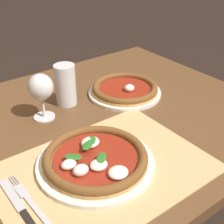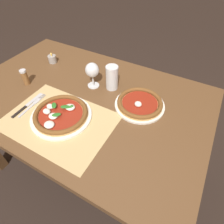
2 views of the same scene
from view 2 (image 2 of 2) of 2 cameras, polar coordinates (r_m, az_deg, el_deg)
name	(u,v)px [view 2 (image 2 of 2)]	position (r m, az deg, el deg)	size (l,w,h in m)	color
ground_plane	(93,161)	(1.67, -5.94, -14.69)	(24.00, 24.00, 0.00)	black
dining_table	(85,108)	(1.16, -8.30, 1.18)	(1.41, 0.92, 0.74)	brown
paper_placemat	(59,121)	(0.98, -15.83, -2.63)	(0.54, 0.39, 0.00)	tan
pizza_near	(60,114)	(0.98, -15.45, -0.62)	(0.31, 0.31, 0.05)	silver
pizza_far	(140,103)	(1.02, 8.45, 2.61)	(0.27, 0.27, 0.05)	silver
wine_glass	(92,71)	(1.10, -5.97, 12.29)	(0.08, 0.08, 0.16)	silver
pint_glass	(112,78)	(1.10, -0.02, 10.32)	(0.07, 0.07, 0.15)	silver
fork	(33,105)	(1.11, -23.04, 1.96)	(0.03, 0.20, 0.00)	#B7B7BC
knife	(28,105)	(1.12, -24.25, 2.01)	(0.02, 0.22, 0.01)	black
votive_candle	(52,59)	(1.43, -17.71, 15.07)	(0.06, 0.06, 0.07)	gray
pepper_shaker	(25,77)	(1.26, -25.00, 9.63)	(0.04, 0.04, 0.10)	brown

